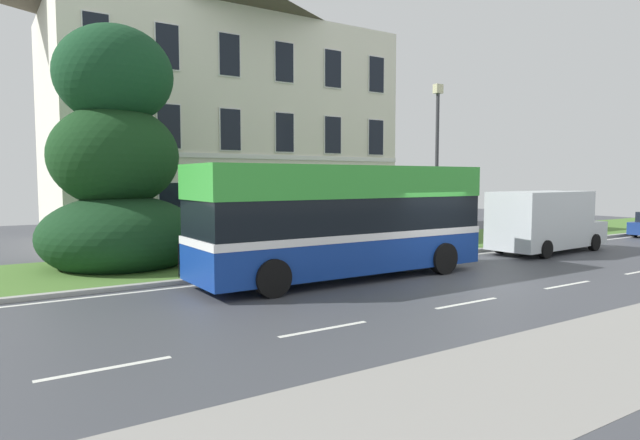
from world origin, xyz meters
TOP-DOWN VIEW (x-y plane):
  - ground_plane at (0.00, 1.08)m, footprint 60.00×56.00m
  - georgian_townhouse at (-0.79, 15.87)m, footprint 16.37×8.94m
  - iron_verge_railing at (-0.79, 4.40)m, footprint 12.07×0.04m
  - evergreen_tree at (-7.66, 7.82)m, footprint 5.05×5.05m
  - single_decker_bus at (-2.58, 2.38)m, footprint 9.03×2.62m
  - white_panel_van at (7.29, 2.58)m, footprint 5.80×2.44m
  - street_lamp_post at (4.14, 5.35)m, footprint 0.36×0.24m
  - litter_bin at (-5.08, 4.88)m, footprint 0.55×0.55m

SIDE VIEW (x-z plane):
  - ground_plane at x=0.00m, z-range -0.11..0.07m
  - iron_verge_railing at x=-0.79m, z-range 0.14..1.11m
  - litter_bin at x=-5.08m, z-range 0.12..1.33m
  - white_panel_van at x=7.29m, z-range 0.03..2.45m
  - single_decker_bus at x=-2.58m, z-range 0.08..3.35m
  - evergreen_tree at x=-7.66m, z-range -0.82..7.26m
  - street_lamp_post at x=4.14m, z-range 0.61..7.14m
  - georgian_townhouse at x=-0.79m, z-range 0.15..12.38m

